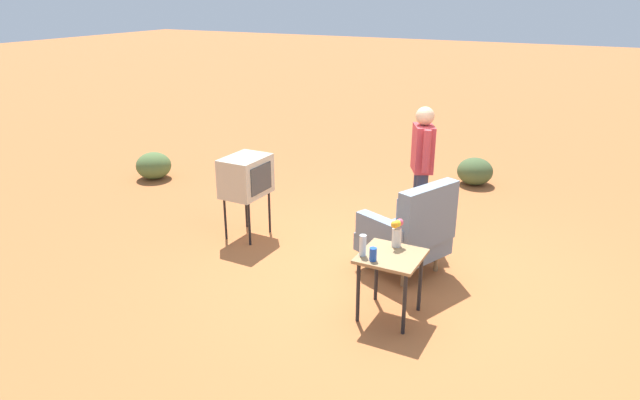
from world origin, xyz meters
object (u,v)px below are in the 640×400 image
object	(u,v)px
side_table	(391,264)
tv_on_stand	(246,177)
person_standing	(422,165)
soda_can_blue	(373,254)
bottle_short_clear	(363,245)
flower_vase	(397,232)
armchair	(411,231)

from	to	relation	value
side_table	tv_on_stand	xyz separation A→B (m)	(-0.94, -2.24, 0.24)
tv_on_stand	person_standing	xyz separation A→B (m)	(-0.97, 1.90, 0.16)
tv_on_stand	person_standing	bearing A→B (deg)	117.16
person_standing	soda_can_blue	size ratio (longest dim) A/B	13.44
side_table	person_standing	bearing A→B (deg)	-169.91
person_standing	side_table	bearing A→B (deg)	10.09
bottle_short_clear	soda_can_blue	distance (m)	0.14
side_table	bottle_short_clear	size ratio (longest dim) A/B	3.20
soda_can_blue	flower_vase	size ratio (longest dim) A/B	0.46
armchair	tv_on_stand	distance (m)	2.14
person_standing	armchair	bearing A→B (deg)	12.58
soda_can_blue	armchair	bearing A→B (deg)	-179.36
tv_on_stand	person_standing	world-z (taller)	person_standing
tv_on_stand	soda_can_blue	distance (m)	2.41
side_table	flower_vase	world-z (taller)	flower_vase
tv_on_stand	side_table	bearing A→B (deg)	67.10
armchair	flower_vase	bearing A→B (deg)	7.37
side_table	bottle_short_clear	xyz separation A→B (m)	(0.13, -0.23, 0.20)
flower_vase	side_table	bearing A→B (deg)	7.18
person_standing	soda_can_blue	xyz separation A→B (m)	(2.10, 0.24, -0.24)
tv_on_stand	flower_vase	world-z (taller)	tv_on_stand
bottle_short_clear	person_standing	bearing A→B (deg)	-176.88
soda_can_blue	side_table	bearing A→B (deg)	150.16
armchair	person_standing	xyz separation A→B (m)	(-1.00, -0.22, 0.44)
armchair	flower_vase	world-z (taller)	armchair
soda_can_blue	flower_vase	world-z (taller)	flower_vase
person_standing	flower_vase	xyz separation A→B (m)	(1.72, 0.32, -0.15)
bottle_short_clear	flower_vase	bearing A→B (deg)	148.19
person_standing	flower_vase	bearing A→B (deg)	10.43
armchair	soda_can_blue	distance (m)	1.12
side_table	tv_on_stand	bearing A→B (deg)	-112.90
tv_on_stand	soda_can_blue	size ratio (longest dim) A/B	8.44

